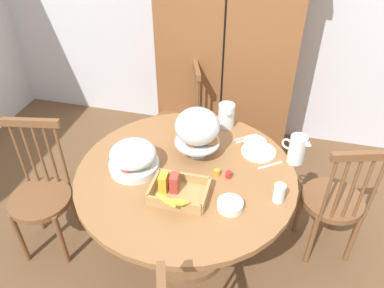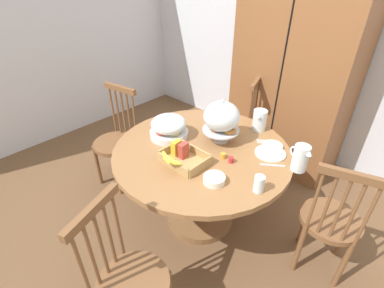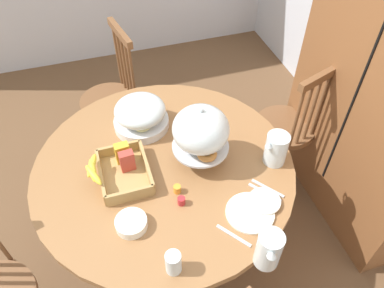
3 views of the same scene
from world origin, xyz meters
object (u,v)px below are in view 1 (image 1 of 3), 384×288
object	(u,v)px
wooden_armoire	(229,48)
windsor_chair_facing_door	(334,202)
pastry_stand_with_dome	(197,128)
china_plate_large	(259,152)
china_plate_small	(255,142)
dining_table	(186,195)
windsor_chair_far_side	(180,122)
drinking_glass	(279,193)
windsor_chair_near_window	(42,197)
cereal_basket	(176,191)
cereal_bowl	(230,205)
milk_pitcher	(297,150)
fruit_platter_covered	(133,158)
orange_juice_pitcher	(225,116)

from	to	relation	value
wooden_armoire	windsor_chair_facing_door	bearing A→B (deg)	-49.44
pastry_stand_with_dome	china_plate_large	distance (m)	0.44
china_plate_small	dining_table	bearing A→B (deg)	-133.96
windsor_chair_far_side	drinking_glass	bearing A→B (deg)	-50.02
windsor_chair_near_window	china_plate_large	xyz separation A→B (m)	(1.34, 0.45, 0.29)
windsor_chair_near_window	windsor_chair_facing_door	bearing A→B (deg)	12.67
dining_table	cereal_basket	distance (m)	0.32
cereal_basket	china_plate_large	bearing A→B (deg)	52.02
dining_table	cereal_bowl	distance (m)	0.43
cereal_bowl	cereal_basket	bearing A→B (deg)	178.19
windsor_chair_near_window	dining_table	bearing A→B (deg)	9.38
windsor_chair_facing_door	milk_pitcher	distance (m)	0.47
china_plate_large	drinking_glass	world-z (taller)	drinking_glass
fruit_platter_covered	china_plate_large	world-z (taller)	fruit_platter_covered
china_plate_large	china_plate_small	bearing A→B (deg)	111.06
windsor_chair_near_window	windsor_chair_far_side	distance (m)	1.25
orange_juice_pitcher	fruit_platter_covered	bearing A→B (deg)	-127.36
pastry_stand_with_dome	drinking_glass	bearing A→B (deg)	-28.66
wooden_armoire	dining_table	world-z (taller)	wooden_armoire
wooden_armoire	cereal_bowl	bearing A→B (deg)	-79.58
china_plate_small	cereal_basket	bearing A→B (deg)	-121.60
cereal_bowl	china_plate_small	bearing A→B (deg)	83.98
dining_table	wooden_armoire	bearing A→B (deg)	89.10
windsor_chair_near_window	drinking_glass	size ratio (longest dim) A/B	8.86
dining_table	china_plate_large	bearing A→B (deg)	36.58
windsor_chair_facing_door	fruit_platter_covered	size ratio (longest dim) A/B	3.25
cereal_bowl	orange_juice_pitcher	bearing A→B (deg)	102.23
windsor_chair_near_window	cereal_basket	size ratio (longest dim) A/B	3.09
dining_table	pastry_stand_with_dome	size ratio (longest dim) A/B	3.82
orange_juice_pitcher	drinking_glass	size ratio (longest dim) A/B	1.70
windsor_chair_near_window	cereal_basket	distance (m)	1.00
fruit_platter_covered	orange_juice_pitcher	bearing A→B (deg)	52.64
windsor_chair_near_window	windsor_chair_far_side	xyz separation A→B (m)	(0.65, 1.06, 0.00)
windsor_chair_facing_door	windsor_chair_far_side	xyz separation A→B (m)	(-1.22, 0.65, 0.00)
windsor_chair_near_window	china_plate_large	world-z (taller)	windsor_chair_near_window
dining_table	milk_pitcher	size ratio (longest dim) A/B	7.15
drinking_glass	windsor_chair_far_side	bearing A→B (deg)	129.98
windsor_chair_far_side	china_plate_large	world-z (taller)	windsor_chair_far_side
drinking_glass	orange_juice_pitcher	bearing A→B (deg)	122.64
wooden_armoire	pastry_stand_with_dome	bearing A→B (deg)	-89.82
wooden_armoire	windsor_chair_near_window	distance (m)	1.84
orange_juice_pitcher	drinking_glass	distance (m)	0.76
windsor_chair_facing_door	windsor_chair_far_side	size ratio (longest dim) A/B	1.00
windsor_chair_near_window	drinking_glass	xyz separation A→B (m)	(1.49, 0.06, 0.34)
orange_juice_pitcher	cereal_basket	distance (m)	0.76
windsor_chair_far_side	china_plate_large	bearing A→B (deg)	-41.32
milk_pitcher	cereal_bowl	world-z (taller)	milk_pitcher
windsor_chair_facing_door	drinking_glass	distance (m)	0.62
windsor_chair_near_window	windsor_chair_facing_door	size ratio (longest dim) A/B	1.00
windsor_chair_far_side	fruit_platter_covered	distance (m)	1.02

